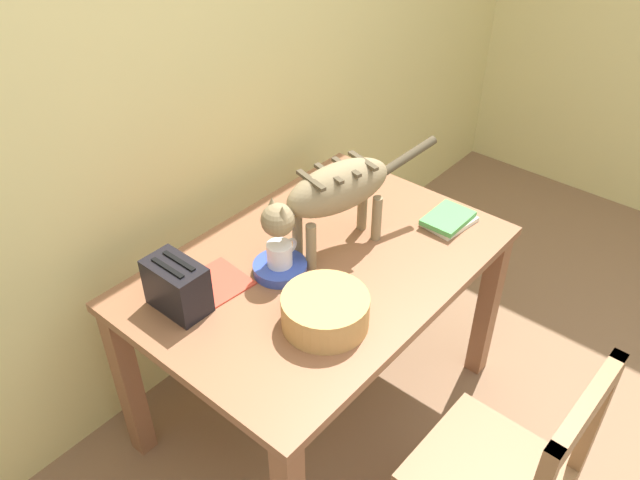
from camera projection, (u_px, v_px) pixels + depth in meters
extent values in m
cube|color=#D9CB82|center=(181.00, 80.00, 2.29)|extent=(5.26, 0.10, 2.50)
cube|color=brown|center=(320.00, 267.00, 2.25)|extent=(1.30, 0.89, 0.03)
cube|color=brown|center=(320.00, 278.00, 2.28)|extent=(1.22, 0.81, 0.07)
cube|color=brown|center=(487.00, 307.00, 2.64)|extent=(0.07, 0.07, 0.72)
cube|color=brown|center=(129.00, 384.00, 2.32)|extent=(0.07, 0.07, 0.72)
cube|color=brown|center=(339.00, 234.00, 3.05)|extent=(0.07, 0.07, 0.72)
ellipsoid|color=#857151|center=(339.00, 187.00, 2.17)|extent=(0.43, 0.24, 0.17)
cube|color=#493E2C|center=(363.00, 161.00, 2.17)|extent=(0.05, 0.14, 0.01)
cube|color=#493E2C|center=(346.00, 167.00, 2.14)|extent=(0.05, 0.14, 0.01)
cube|color=#493E2C|center=(329.00, 174.00, 2.11)|extent=(0.05, 0.14, 0.01)
cube|color=#493E2C|center=(311.00, 180.00, 2.07)|extent=(0.05, 0.14, 0.01)
cylinder|color=#857151|center=(311.00, 247.00, 2.17)|extent=(0.04, 0.04, 0.18)
cylinder|color=#857151|center=(297.00, 235.00, 2.22)|extent=(0.04, 0.04, 0.18)
cylinder|color=#857151|center=(377.00, 219.00, 2.30)|extent=(0.04, 0.04, 0.18)
cylinder|color=#857151|center=(362.00, 208.00, 2.36)|extent=(0.04, 0.04, 0.18)
sphere|color=#857151|center=(278.00, 220.00, 2.07)|extent=(0.11, 0.11, 0.11)
cone|color=#857151|center=(283.00, 212.00, 2.02)|extent=(0.04, 0.04, 0.05)
cone|color=#857151|center=(272.00, 203.00, 2.06)|extent=(0.04, 0.04, 0.05)
cylinder|color=#493E2C|center=(409.00, 156.00, 2.30)|extent=(0.25, 0.09, 0.09)
cylinder|color=#354EBB|center=(280.00, 268.00, 2.19)|extent=(0.19, 0.19, 0.04)
cylinder|color=white|center=(279.00, 254.00, 2.16)|extent=(0.09, 0.09, 0.08)
torus|color=white|center=(291.00, 246.00, 2.19)|extent=(0.06, 0.01, 0.06)
cube|color=#D13F2C|center=(203.00, 290.00, 2.12)|extent=(0.32, 0.22, 0.01)
cube|color=silver|center=(449.00, 221.00, 2.43)|extent=(0.20, 0.16, 0.02)
cube|color=#489D4D|center=(448.00, 218.00, 2.41)|extent=(0.19, 0.14, 0.02)
cylinder|color=tan|center=(325.00, 311.00, 1.97)|extent=(0.27, 0.27, 0.11)
cylinder|color=brown|center=(325.00, 310.00, 1.97)|extent=(0.22, 0.22, 0.09)
cube|color=black|center=(177.00, 286.00, 2.01)|extent=(0.12, 0.20, 0.17)
cube|color=black|center=(167.00, 268.00, 1.95)|extent=(0.02, 0.14, 0.01)
cube|color=black|center=(179.00, 261.00, 1.97)|extent=(0.02, 0.14, 0.01)
cube|color=brown|center=(488.00, 473.00, 1.96)|extent=(0.43, 0.43, 0.04)
cube|color=brown|center=(586.00, 410.00, 1.58)|extent=(0.42, 0.05, 0.08)
cube|color=brown|center=(596.00, 414.00, 1.81)|extent=(0.04, 0.04, 0.48)
cube|color=brown|center=(458.00, 443.00, 2.30)|extent=(0.04, 0.04, 0.40)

